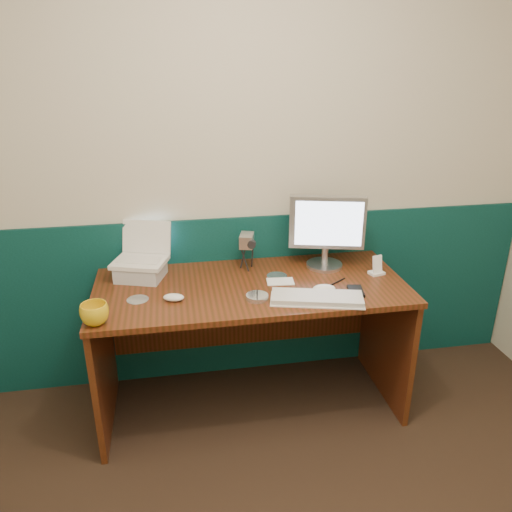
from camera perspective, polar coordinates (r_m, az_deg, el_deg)
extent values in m
cube|color=beige|center=(2.76, -2.03, 9.44)|extent=(3.50, 0.04, 2.50)
cube|color=#072F2E|center=(3.00, -1.80, -4.72)|extent=(3.48, 0.02, 1.00)
cube|color=#391F0A|center=(2.76, -0.54, -10.35)|extent=(1.60, 0.70, 0.75)
cube|color=silver|center=(2.70, -13.04, -1.68)|extent=(0.28, 0.26, 0.08)
cube|color=silver|center=(2.42, 6.98, -4.86)|extent=(0.46, 0.25, 0.03)
ellipsoid|color=white|center=(2.51, 7.80, -3.69)|extent=(0.12, 0.08, 0.04)
ellipsoid|color=white|center=(2.44, -9.39, -4.69)|extent=(0.11, 0.08, 0.03)
imported|color=gold|center=(2.31, -17.97, -6.31)|extent=(0.15, 0.15, 0.10)
cylinder|color=silver|center=(2.42, 0.14, -4.71)|extent=(0.11, 0.11, 0.02)
cylinder|color=silver|center=(2.49, -13.37, -4.86)|extent=(0.11, 0.11, 0.00)
cylinder|color=silver|center=(2.68, 2.41, -2.26)|extent=(0.11, 0.11, 0.00)
cylinder|color=black|center=(2.63, 9.26, -2.94)|extent=(0.11, 0.08, 0.01)
cube|color=silver|center=(2.61, 2.79, -2.93)|extent=(0.15, 0.11, 0.00)
cube|color=white|center=(2.77, 13.60, -1.88)|extent=(0.09, 0.08, 0.01)
cube|color=white|center=(2.75, 13.70, -0.87)|extent=(0.06, 0.04, 0.09)
cube|color=black|center=(2.54, 11.33, -3.94)|extent=(0.09, 0.13, 0.01)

